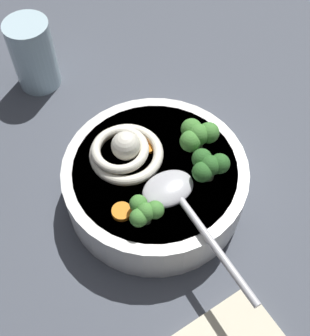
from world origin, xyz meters
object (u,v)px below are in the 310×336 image
(noodle_pile, at_px, (125,151))
(soup_spoon, at_px, (180,198))
(drinking_glass, at_px, (31,56))
(soup_bowl, at_px, (155,182))

(noodle_pile, relative_size, soup_spoon, 0.54)
(noodle_pile, distance_m, drinking_glass, 0.23)
(noodle_pile, bearing_deg, soup_bowl, 117.08)
(soup_spoon, distance_m, drinking_glass, 0.31)
(noodle_pile, xyz_separation_m, drinking_glass, (-0.00, -0.23, -0.02))
(soup_bowl, xyz_separation_m, soup_spoon, (0.01, 0.05, 0.04))
(drinking_glass, bearing_deg, soup_spoon, 91.11)
(drinking_glass, bearing_deg, soup_bowl, 92.88)
(noodle_pile, xyz_separation_m, soup_spoon, (-0.01, 0.09, -0.00))
(soup_spoon, bearing_deg, noodle_pile, -165.24)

